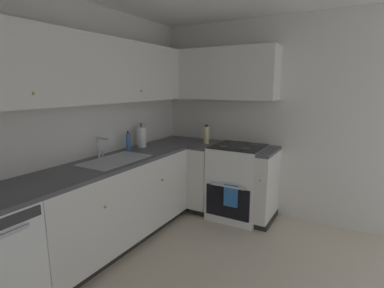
% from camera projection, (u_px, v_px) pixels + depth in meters
% --- Properties ---
extents(wall_back, '(4.05, 0.05, 2.45)m').
position_uv_depth(wall_back, '(52.00, 132.00, 2.71)').
color(wall_back, silver).
rests_on(wall_back, ground_plane).
extents(wall_right, '(0.05, 3.37, 2.45)m').
position_uv_depth(wall_right, '(285.00, 120.00, 3.60)').
color(wall_right, silver).
rests_on(wall_right, ground_plane).
extents(lower_cabinets_back, '(1.91, 0.62, 0.87)m').
position_uv_depth(lower_cabinets_back, '(115.00, 204.00, 3.06)').
color(lower_cabinets_back, silver).
rests_on(lower_cabinets_back, ground_plane).
extents(countertop_back, '(3.12, 0.60, 0.03)m').
position_uv_depth(countertop_back, '(112.00, 162.00, 2.97)').
color(countertop_back, '#4C4C51').
rests_on(countertop_back, lower_cabinets_back).
extents(lower_cabinets_right, '(0.62, 1.02, 0.87)m').
position_uv_depth(lower_cabinets_right, '(228.00, 182.00, 3.77)').
color(lower_cabinets_right, silver).
rests_on(lower_cabinets_right, ground_plane).
extents(countertop_right, '(0.60, 1.02, 0.03)m').
position_uv_depth(countertop_right, '(229.00, 147.00, 3.68)').
color(countertop_right, '#4C4C51').
rests_on(countertop_right, lower_cabinets_right).
extents(oven_range, '(0.68, 0.62, 1.06)m').
position_uv_depth(oven_range, '(238.00, 181.00, 3.72)').
color(oven_range, white).
rests_on(oven_range, ground_plane).
extents(upper_cabinets_back, '(2.80, 0.34, 0.63)m').
position_uv_depth(upper_cabinets_back, '(83.00, 70.00, 2.73)').
color(upper_cabinets_back, silver).
extents(upper_cabinets_right, '(0.32, 1.56, 0.63)m').
position_uv_depth(upper_cabinets_right, '(216.00, 74.00, 3.75)').
color(upper_cabinets_right, silver).
extents(sink, '(0.70, 0.40, 0.10)m').
position_uv_depth(sink, '(116.00, 164.00, 2.97)').
color(sink, '#B7B7BC').
rests_on(sink, countertop_back).
extents(faucet, '(0.07, 0.16, 0.22)m').
position_uv_depth(faucet, '(100.00, 146.00, 3.05)').
color(faucet, silver).
rests_on(faucet, countertop_back).
extents(soap_bottle, '(0.05, 0.05, 0.23)m').
position_uv_depth(soap_bottle, '(128.00, 142.00, 3.41)').
color(soap_bottle, '#3F72BF').
rests_on(soap_bottle, countertop_back).
extents(paper_towel_roll, '(0.11, 0.11, 0.31)m').
position_uv_depth(paper_towel_roll, '(142.00, 137.00, 3.58)').
color(paper_towel_roll, white).
rests_on(paper_towel_roll, countertop_back).
extents(oil_bottle, '(0.07, 0.07, 0.25)m').
position_uv_depth(oil_bottle, '(206.00, 135.00, 3.81)').
color(oil_bottle, beige).
rests_on(oil_bottle, countertop_right).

